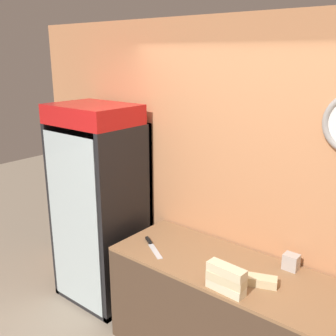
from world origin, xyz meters
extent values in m
cube|color=tan|center=(0.00, 1.32, 1.35)|extent=(5.20, 0.06, 2.70)
cube|color=#4C3828|center=(0.00, 0.91, 0.42)|extent=(1.89, 0.72, 0.84)
cube|color=#8E6642|center=(0.00, 0.91, 0.85)|extent=(1.89, 0.72, 0.02)
cube|color=black|center=(-1.48, 1.25, 0.89)|extent=(0.79, 0.04, 1.79)
cube|color=black|center=(-1.85, 0.94, 0.89)|extent=(0.05, 0.65, 1.79)
cube|color=black|center=(-1.11, 0.94, 0.89)|extent=(0.05, 0.65, 1.79)
cube|color=black|center=(-1.48, 0.94, 0.03)|extent=(0.79, 0.65, 0.05)
cube|color=white|center=(-1.48, 1.22, 0.89)|extent=(0.69, 0.02, 1.69)
cube|color=silver|center=(-1.48, 0.61, 0.89)|extent=(0.69, 0.01, 1.69)
cube|color=red|center=(-1.48, 0.91, 1.88)|extent=(0.79, 0.59, 0.18)
cube|color=silver|center=(-1.48, 0.92, 0.50)|extent=(0.67, 0.53, 0.01)
cube|color=silver|center=(-1.48, 0.92, 0.90)|extent=(0.67, 0.53, 0.01)
cube|color=silver|center=(-1.48, 0.92, 1.31)|extent=(0.67, 0.53, 0.01)
cylinder|color=#B2BCCC|center=(-1.25, 0.70, 0.97)|extent=(0.08, 0.08, 0.11)
cylinder|color=#B2BCCC|center=(-1.25, 0.70, 1.05)|extent=(0.03, 0.03, 0.05)
cylinder|color=#5B2D19|center=(-1.70, 0.70, 1.40)|extent=(0.07, 0.07, 0.17)
cylinder|color=#5B2D19|center=(-1.70, 0.70, 1.52)|extent=(0.03, 0.03, 0.07)
cylinder|color=#B2231E|center=(-1.33, 0.69, 1.37)|extent=(0.06, 0.06, 0.12)
cylinder|color=#B2231E|center=(-1.33, 0.69, 1.46)|extent=(0.03, 0.03, 0.05)
cylinder|color=#5B2D19|center=(-1.39, 0.70, 0.59)|extent=(0.08, 0.08, 0.16)
cylinder|color=#5B2D19|center=(-1.39, 0.70, 0.70)|extent=(0.03, 0.03, 0.07)
cylinder|color=#B2BCCC|center=(-1.56, 0.69, 1.00)|extent=(0.06, 0.06, 0.17)
cylinder|color=#B2BCCC|center=(-1.56, 0.69, 1.12)|extent=(0.02, 0.02, 0.07)
cylinder|color=#2D6B38|center=(-1.55, 0.70, 0.59)|extent=(0.07, 0.07, 0.17)
cylinder|color=#2D6B38|center=(-1.55, 0.70, 0.71)|extent=(0.03, 0.03, 0.07)
cylinder|color=gold|center=(-1.35, 0.70, 0.97)|extent=(0.07, 0.07, 0.13)
cylinder|color=gold|center=(-1.35, 0.70, 1.07)|extent=(0.03, 0.03, 0.06)
cylinder|color=#B2BCCC|center=(-1.44, 0.69, 1.39)|extent=(0.06, 0.06, 0.16)
cylinder|color=#B2BCCC|center=(-1.44, 0.69, 1.51)|extent=(0.02, 0.02, 0.07)
cylinder|color=gold|center=(-1.65, 0.70, 0.57)|extent=(0.08, 0.08, 0.13)
cylinder|color=gold|center=(-1.65, 0.70, 0.66)|extent=(0.03, 0.03, 0.06)
cylinder|color=#B2BCCC|center=(-1.45, 0.70, 0.99)|extent=(0.07, 0.07, 0.17)
cylinder|color=#B2BCCC|center=(-1.45, 0.70, 1.11)|extent=(0.03, 0.03, 0.07)
cube|color=beige|center=(0.13, 0.62, 0.89)|extent=(0.28, 0.11, 0.06)
cube|color=beige|center=(0.13, 0.62, 0.96)|extent=(0.28, 0.10, 0.06)
cube|color=beige|center=(0.13, 0.62, 1.02)|extent=(0.28, 0.11, 0.06)
cube|color=beige|center=(0.26, 0.83, 0.89)|extent=(0.29, 0.19, 0.06)
cube|color=silver|center=(-0.60, 0.74, 0.86)|extent=(0.24, 0.17, 0.00)
cube|color=black|center=(-0.76, 0.84, 0.87)|extent=(0.11, 0.08, 0.02)
cube|color=#B7B2AD|center=(0.36, 1.17, 0.92)|extent=(0.11, 0.09, 0.12)
camera|label=1|loc=(1.29, -1.42, 2.41)|focal=42.00mm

